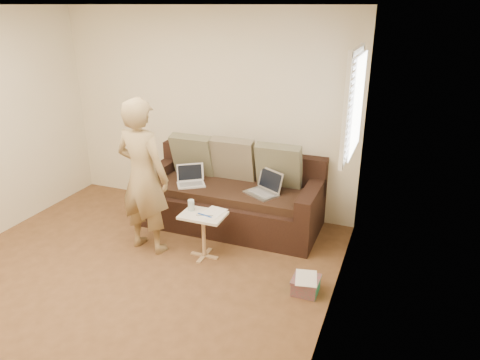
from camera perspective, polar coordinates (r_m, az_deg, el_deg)
The scene contains 17 objects.
floor at distance 4.62m, azimuth -16.20°, elevation -13.76°, with size 4.50×4.50×0.00m, color #53371E.
ceiling at distance 3.81m, azimuth -20.47°, elevation 20.23°, with size 4.50×4.50×0.00m, color white.
wall_back at distance 5.87m, azimuth -4.34°, elevation 8.64°, with size 4.00×4.00×0.00m, color beige.
wall_right at distance 3.22m, azimuth 10.99°, elevation -2.76°, with size 4.50×4.50×0.00m, color beige.
window_blinds at distance 4.53m, azimuth 14.36°, elevation 9.37°, with size 0.12×0.88×1.08m, color white, non-canonical shape.
sofa at distance 5.52m, azimuth -1.22°, elevation -1.72°, with size 2.20×0.95×0.85m, color black, non-canonical shape.
pillow_left at distance 5.79m, azimuth -6.01°, elevation 3.18°, with size 0.55×0.14×0.55m, color #5F5E46, non-canonical shape.
pillow_mid at distance 5.60m, azimuth -0.83°, elevation 2.66°, with size 0.55×0.14×0.55m, color #777055, non-canonical shape.
pillow_right at distance 5.39m, azimuth 4.98°, elevation 1.80°, with size 0.55×0.14×0.55m, color #5F5E46, non-canonical shape.
laptop_silver at distance 5.26m, azimuth 2.70°, elevation -1.84°, with size 0.38×0.28×0.25m, color #B7BABC, non-canonical shape.
laptop_white at distance 5.54m, azimuth -6.27°, elevation -0.67°, with size 0.33×0.24×0.24m, color white, non-canonical shape.
person at distance 4.93m, azimuth -12.26°, elevation 0.43°, with size 0.64×0.43×1.74m, color #968951.
side_table at distance 4.90m, azimuth -4.66°, elevation -7.10°, with size 0.47×0.33×0.52m, color silver, non-canonical shape.
drinking_glass at distance 4.86m, azimuth -6.26°, elevation -3.22°, with size 0.07×0.07×0.12m, color silver, non-canonical shape.
scissors at distance 4.74m, azimuth -4.54°, elevation -4.52°, with size 0.18×0.10×0.02m, color silver, non-canonical shape.
paper_on_table at distance 4.81m, azimuth -3.50°, elevation -4.19°, with size 0.21×0.30×0.00m, color white, non-canonical shape.
striped_box at distance 4.46m, azimuth 8.39°, elevation -13.13°, with size 0.26×0.26×0.16m, color #C01C41, non-canonical shape.
Camera 1 is at (2.47, -2.91, 2.61)m, focal length 33.41 mm.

